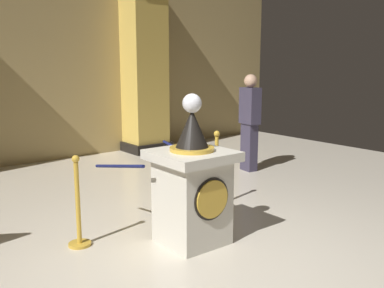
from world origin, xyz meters
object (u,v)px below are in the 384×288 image
Objects in this scene: bystander_guest at (250,120)px; stanchion_far at (78,215)px; pedestal_clock at (192,186)px; stanchion_near at (216,180)px.

stanchion_far is at bearing -162.22° from bystander_guest.
pedestal_clock is 1.63× the size of stanchion_far.
bystander_guest reaches higher than pedestal_clock.
bystander_guest is at bearing 17.78° from stanchion_far.
stanchion_near is (1.00, 0.74, -0.26)m from pedestal_clock.
pedestal_clock reaches higher than stanchion_near.
bystander_guest is (2.77, 1.88, 0.29)m from pedestal_clock.
stanchion_far is (-2.00, -0.07, -0.02)m from stanchion_near.
bystander_guest is at bearing 32.60° from stanchion_near.
pedestal_clock is 0.94× the size of bystander_guest.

